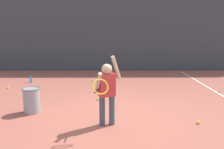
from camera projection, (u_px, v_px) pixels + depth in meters
ground_plane at (117, 118)px, 4.84m from camera, size 20.00×20.00×0.00m
back_fence_windscreen at (113, 31)px, 10.15m from camera, size 13.12×0.08×3.58m
fence_post_1 at (113, 29)px, 10.20m from camera, size 0.09×0.09×3.73m
tennis_player at (107, 89)px, 4.34m from camera, size 0.55×0.76×1.35m
ball_hopper at (32, 100)px, 5.11m from camera, size 0.38×0.38×0.56m
water_bottle at (31, 79)px, 8.06m from camera, size 0.07×0.07×0.22m
tennis_ball_0 at (198, 122)px, 4.52m from camera, size 0.07×0.07×0.07m
tennis_ball_1 at (220, 91)px, 6.82m from camera, size 0.07×0.07×0.07m
tennis_ball_2 at (98, 99)px, 6.05m from camera, size 0.07×0.07×0.07m
tennis_ball_3 at (8, 87)px, 7.27m from camera, size 0.07×0.07×0.07m
tennis_ball_4 at (97, 85)px, 7.62m from camera, size 0.07×0.07×0.07m
tennis_ball_5 at (92, 81)px, 8.23m from camera, size 0.07×0.07×0.07m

